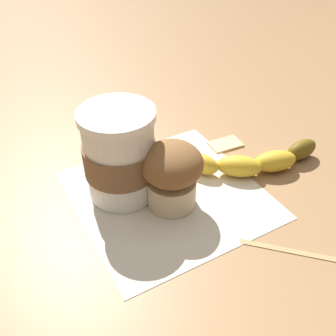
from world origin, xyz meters
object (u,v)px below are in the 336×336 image
at_px(coffee_cup, 120,155).
at_px(banana, 255,161).
at_px(sugar_packet, 225,143).
at_px(muffin, 170,173).

bearing_deg(coffee_cup, banana, -1.68).
height_order(banana, sugar_packet, banana).
relative_size(muffin, sugar_packet, 1.78).
bearing_deg(muffin, sugar_packet, 40.30).
height_order(muffin, banana, muffin).
bearing_deg(muffin, coffee_cup, 143.98).
height_order(coffee_cup, sugar_packet, coffee_cup).
xyz_separation_m(coffee_cup, banana, (0.19, -0.01, -0.05)).
xyz_separation_m(muffin, sugar_packet, (0.12, 0.10, -0.05)).
height_order(coffee_cup, banana, coffee_cup).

